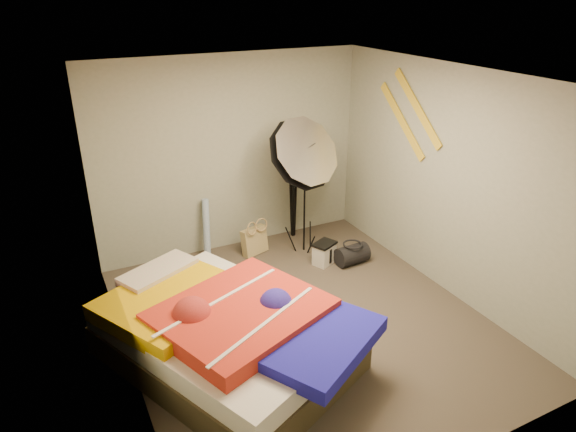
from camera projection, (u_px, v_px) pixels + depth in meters
floor at (305, 322)px, 5.36m from camera, size 4.00×4.00×0.00m
ceiling at (309, 77)px, 4.33m from camera, size 4.00×4.00×0.00m
wall_back at (231, 155)px, 6.47m from camera, size 3.50×0.00×3.50m
wall_front at (460, 327)px, 3.22m from camera, size 3.50×0.00×3.50m
wall_left at (116, 252)px, 4.13m from camera, size 0.00×4.00×4.00m
wall_right at (448, 183)px, 5.56m from camera, size 0.00×4.00×4.00m
tote_bag at (254, 241)px, 6.66m from camera, size 0.39×0.26×0.37m
wrapping_roll at (206, 229)px, 6.52m from camera, size 0.17×0.24×0.77m
camera_case at (324, 254)px, 6.43m from camera, size 0.32×0.28×0.27m
duffel_bag at (352, 255)px, 6.43m from camera, size 0.42×0.27×0.25m
wall_stripe_upper at (418, 108)px, 5.76m from camera, size 0.02×0.91×0.78m
wall_stripe_lower at (402, 121)px, 6.04m from camera, size 0.02×0.91×0.78m
bed at (226, 331)px, 4.68m from camera, size 2.37×2.63×0.65m
photo_umbrella at (301, 155)px, 6.09m from camera, size 1.07×0.76×1.91m
camera_tripod at (293, 182)px, 6.89m from camera, size 0.08×0.08×1.38m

